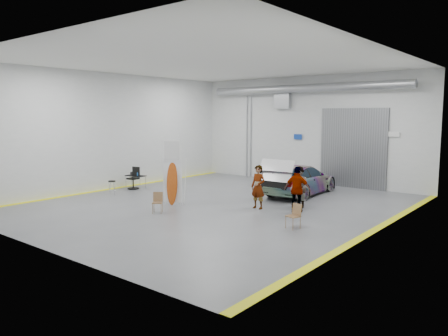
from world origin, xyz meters
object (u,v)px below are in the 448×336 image
Objects in this scene: office_chair at (134,180)px; shop_stool at (112,188)px; work_table at (135,175)px; person_a at (258,187)px; person_b at (299,187)px; folding_chair_far at (293,221)px; surfboard_display at (171,177)px; folding_chair_near at (158,207)px; person_c at (297,190)px; sedan_car at (300,180)px.

shop_stool is at bearing -79.44° from office_chair.
person_a is at bearing -1.28° from work_table.
office_chair reaches higher than shop_stool.
person_b is 1.54× the size of office_chair.
folding_chair_far is 10.66m from office_chair.
office_chair is at bearing 137.46° from surfboard_display.
person_c is at bearing 1.57° from folding_chair_near.
work_table is (-4.59, 1.87, -0.54)m from surfboard_display.
person_c reaches higher than person_a.
person_c is 1.62× the size of office_chair.
person_b is 0.58× the size of surfboard_display.
person_c reaches higher than work_table.
person_b is 9.26m from work_table.
person_b is 2.05× the size of folding_chair_far.
shop_stool is (-6.91, -5.93, -0.37)m from sedan_car.
sedan_car is at bearing 95.69° from person_a.
person_c is 5.42m from surfboard_display.
person_a reaches higher than person_b.
sedan_car is 9.11m from shop_stool.
surfboard_display reaches higher than folding_chair_far.
office_chair is at bearing -174.82° from folding_chair_far.
person_c is 9.59m from work_table.
surfboard_display reaches higher than person_b.
folding_chair_far is (1.52, -3.12, -0.60)m from person_b.
surfboard_display is 6.21m from folding_chair_far.
folding_chair_near is at bearing -38.40° from office_chair.
sedan_car is 4.39× the size of work_table.
surfboard_display is at bearing -118.40° from person_b.
folding_chair_far is at bearing -34.59° from person_b.
person_c is at bearing -35.73° from person_b.
folding_chair_far is (5.37, 1.25, 0.01)m from folding_chair_near.
person_c is at bearing 131.47° from folding_chair_far.
work_table is (-0.82, 2.11, 0.32)m from shop_stool.
person_a is at bearing 90.39° from sedan_car.
person_b is 2.43× the size of shop_stool.
folding_chair_far is (1.14, -2.30, -0.65)m from person_c.
folding_chair_far is at bearing -17.29° from office_chair.
person_a is 2.14× the size of folding_chair_far.
office_chair is at bearing -7.57° from person_c.
shop_stool is 0.63× the size of work_table.
surfboard_display is at bearing -166.93° from folding_chair_far.
person_a reaches higher than shop_stool.
person_a is at bearing -6.83° from office_chair.
person_a reaches higher than folding_chair_near.
surfboard_display is 2.64× the size of office_chair.
sedan_car reaches higher than folding_chair_near.
folding_chair_near is 0.96× the size of folding_chair_far.
folding_chair_far is (2.74, -1.91, -0.64)m from person_a.
shop_stool is (-3.77, -0.24, -0.86)m from surfboard_display.
folding_chair_far is 9.90m from shop_stool.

